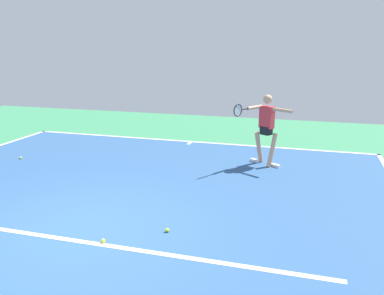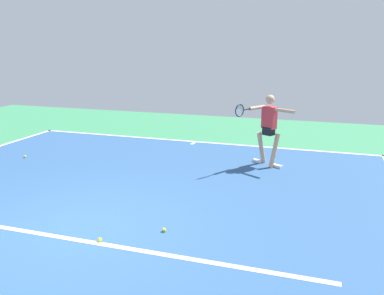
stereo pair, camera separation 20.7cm
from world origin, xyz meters
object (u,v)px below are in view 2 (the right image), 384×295
(tennis_ball_near_service_line, at_px, (25,157))
(tennis_ball_near_player, at_px, (100,240))
(tennis_player, at_px, (268,126))
(tennis_ball_by_baseline, at_px, (164,230))

(tennis_ball_near_service_line, xyz_separation_m, tennis_ball_near_player, (-4.26, 3.46, 0.00))
(tennis_player, height_order, tennis_ball_near_player, tennis_player)
(tennis_player, xyz_separation_m, tennis_ball_near_service_line, (6.10, 1.28, -0.96))
(tennis_player, height_order, tennis_ball_by_baseline, tennis_player)
(tennis_ball_by_baseline, height_order, tennis_ball_near_player, same)
(tennis_ball_by_baseline, xyz_separation_m, tennis_ball_near_service_line, (5.05, -2.85, 0.00))
(tennis_ball_near_player, bearing_deg, tennis_player, -111.22)
(tennis_player, xyz_separation_m, tennis_ball_near_player, (1.84, 4.74, -0.96))
(tennis_player, height_order, tennis_ball_near_service_line, tennis_player)
(tennis_ball_by_baseline, distance_m, tennis_ball_near_service_line, 5.80)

